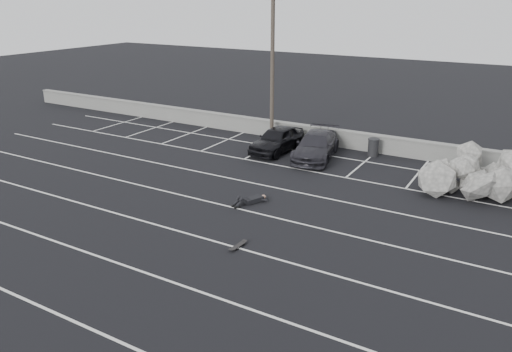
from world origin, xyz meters
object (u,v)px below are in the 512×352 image
Objects in this scene: riprap_pile at (491,183)px; person at (255,197)px; skateboard at (238,246)px; trash_bin at (373,147)px; utility_pole at (272,67)px; car_right at (316,146)px; car_left at (277,139)px.

person is at bearing -145.53° from riprap_pile.
trash_bin is at bearing 91.04° from skateboard.
utility_pole is 15.06m from skateboard.
riprap_pile is (9.15, -1.12, -0.14)m from car_right.
skateboard is at bearing -125.75° from riprap_pile.
skateboard is (1.88, -11.21, -0.64)m from car_right.
skateboard is at bearing -43.95° from person.
car_left is 1.80× the size of person.
utility_pole is 7.72m from trash_bin.
trash_bin is at bearing 23.45° from car_left.
car_left is 4.23× the size of trash_bin.
car_right reaches higher than skateboard.
car_left is 7.72m from person.
car_right is 5.82m from utility_pole.
car_right is at bearing -26.69° from utility_pole.
car_left is at bearing 134.82° from person.
car_right is at bearing 116.25° from person.
car_left is at bearing -159.03° from trash_bin.
car_right is 4.82× the size of trash_bin.
car_left reaches higher than person.
utility_pole reaches higher than trash_bin.
car_left reaches higher than skateboard.
skateboard is at bearing -93.47° from trash_bin.
riprap_pile is 10.77m from person.
car_right is at bearing 2.81° from car_left.
person is (-8.88, -6.09, -0.34)m from riprap_pile.
trash_bin is at bearing 154.56° from riprap_pile.
trash_bin is 1.33× the size of skateboard.
car_right is 6.39× the size of skateboard.
riprap_pile is (13.04, -3.07, -4.00)m from utility_pole.
skateboard is (4.34, -11.20, -0.66)m from car_left.
car_right is 9.22m from riprap_pile.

